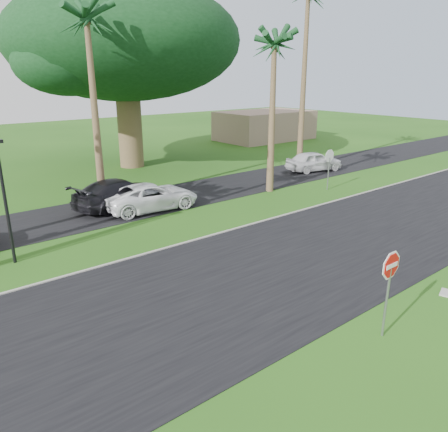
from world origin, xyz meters
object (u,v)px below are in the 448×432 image
Objects in this scene: stop_sign_near at (390,277)px; car_dark at (119,193)px; car_pickup at (314,161)px; car_minivan at (151,197)px; stop_sign_far at (329,161)px.

car_dark is (-0.11, 15.73, -1.02)m from stop_sign_near.
car_dark is at bearing 90.41° from stop_sign_near.
car_dark reaches higher than car_pickup.
car_minivan is (1.09, -1.55, -0.06)m from car_dark.
stop_sign_near is 0.62× the size of car_pickup.
car_minivan is (0.98, 14.18, -1.08)m from stop_sign_near.
car_pickup is at bearing 45.05° from stop_sign_near.
stop_sign_near is 14.25m from car_minivan.
stop_sign_near is 0.51× the size of car_dark.
stop_sign_near reaches higher than car_pickup.
car_minivan is 14.09m from car_pickup.
car_minivan is at bearing 86.05° from stop_sign_near.
car_dark is (-11.61, 4.73, -1.02)m from stop_sign_far.
car_dark is at bearing -22.14° from stop_sign_far.
stop_sign_near and stop_sign_far have the same top height.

